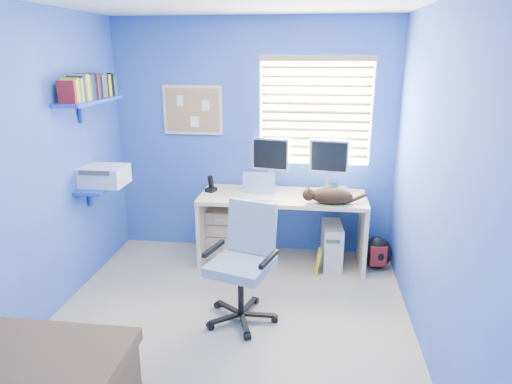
# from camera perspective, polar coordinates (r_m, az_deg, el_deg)

# --- Properties ---
(floor) EXTENTS (3.00, 3.20, 0.00)m
(floor) POSITION_cam_1_polar(r_m,az_deg,el_deg) (3.90, -3.54, -16.27)
(floor) COLOR #BEA98B
(floor) RESTS_ON ground
(wall_back) EXTENTS (3.00, 0.01, 2.50)m
(wall_back) POSITION_cam_1_polar(r_m,az_deg,el_deg) (4.92, -0.34, 6.64)
(wall_back) COLOR blue
(wall_back) RESTS_ON ground
(wall_front) EXTENTS (3.00, 0.01, 2.50)m
(wall_front) POSITION_cam_1_polar(r_m,az_deg,el_deg) (1.93, -13.19, -10.78)
(wall_front) COLOR blue
(wall_front) RESTS_ON ground
(wall_left) EXTENTS (0.01, 3.20, 2.50)m
(wall_left) POSITION_cam_1_polar(r_m,az_deg,el_deg) (3.95, -25.84, 2.31)
(wall_left) COLOR blue
(wall_left) RESTS_ON ground
(wall_right) EXTENTS (0.01, 3.20, 2.50)m
(wall_right) POSITION_cam_1_polar(r_m,az_deg,el_deg) (3.43, 21.53, 0.80)
(wall_right) COLOR blue
(wall_right) RESTS_ON ground
(desk) EXTENTS (1.69, 0.65, 0.74)m
(desk) POSITION_cam_1_polar(r_m,az_deg,el_deg) (4.80, 3.28, -4.62)
(desk) COLOR beige
(desk) RESTS_ON floor
(laptop) EXTENTS (0.34, 0.27, 0.22)m
(laptop) POSITION_cam_1_polar(r_m,az_deg,el_deg) (4.55, 0.17, 0.61)
(laptop) COLOR silver
(laptop) RESTS_ON desk
(monitor_left) EXTENTS (0.42, 0.19, 0.54)m
(monitor_left) POSITION_cam_1_polar(r_m,az_deg,el_deg) (4.87, 1.78, 3.64)
(monitor_left) COLOR silver
(monitor_left) RESTS_ON desk
(monitor_right) EXTENTS (0.41, 0.17, 0.54)m
(monitor_right) POSITION_cam_1_polar(r_m,az_deg,el_deg) (4.82, 9.05, 3.29)
(monitor_right) COLOR silver
(monitor_right) RESTS_ON desk
(phone) EXTENTS (0.12, 0.14, 0.17)m
(phone) POSITION_cam_1_polar(r_m,az_deg,el_deg) (4.79, -5.66, 1.04)
(phone) COLOR black
(phone) RESTS_ON desk
(mug) EXTENTS (0.10, 0.09, 0.10)m
(mug) POSITION_cam_1_polar(r_m,az_deg,el_deg) (4.80, 9.63, 0.47)
(mug) COLOR #206658
(mug) RESTS_ON desk
(cd_spindle) EXTENTS (0.13, 0.13, 0.07)m
(cd_spindle) POSITION_cam_1_polar(r_m,az_deg,el_deg) (4.79, 10.51, 0.22)
(cd_spindle) COLOR silver
(cd_spindle) RESTS_ON desk
(cat) EXTENTS (0.45, 0.28, 0.15)m
(cat) POSITION_cam_1_polar(r_m,az_deg,el_deg) (4.45, 9.38, -0.48)
(cat) COLOR black
(cat) RESTS_ON desk
(tower_pc) EXTENTS (0.22, 0.45, 0.45)m
(tower_pc) POSITION_cam_1_polar(r_m,az_deg,el_deg) (4.83, 9.44, -6.53)
(tower_pc) COLOR beige
(tower_pc) RESTS_ON floor
(drawer_boxes) EXTENTS (0.35, 0.28, 0.54)m
(drawer_boxes) POSITION_cam_1_polar(r_m,az_deg,el_deg) (4.97, -4.19, -5.10)
(drawer_boxes) COLOR tan
(drawer_boxes) RESTS_ON floor
(yellow_book) EXTENTS (0.03, 0.17, 0.24)m
(yellow_book) POSITION_cam_1_polar(r_m,az_deg,el_deg) (4.69, 7.72, -8.62)
(yellow_book) COLOR yellow
(yellow_book) RESTS_ON floor
(backpack) EXTENTS (0.32, 0.26, 0.34)m
(backpack) POSITION_cam_1_polar(r_m,az_deg,el_deg) (4.88, 14.91, -7.33)
(backpack) COLOR black
(backpack) RESTS_ON floor
(office_chair) EXTENTS (0.70, 0.70, 0.97)m
(office_chair) POSITION_cam_1_polar(r_m,az_deg,el_deg) (3.82, -1.59, -10.68)
(office_chair) COLOR black
(office_chair) RESTS_ON floor
(window_blinds) EXTENTS (1.15, 0.05, 1.10)m
(window_blinds) POSITION_cam_1_polar(r_m,az_deg,el_deg) (4.80, 7.44, 9.86)
(window_blinds) COLOR white
(window_blinds) RESTS_ON ground
(corkboard) EXTENTS (0.64, 0.02, 0.52)m
(corkboard) POSITION_cam_1_polar(r_m,az_deg,el_deg) (4.98, -7.92, 10.10)
(corkboard) COLOR beige
(corkboard) RESTS_ON ground
(wall_shelves) EXTENTS (0.42, 0.90, 1.05)m
(wall_shelves) POSITION_cam_1_polar(r_m,az_deg,el_deg) (4.48, -19.44, 7.02)
(wall_shelves) COLOR #2040B9
(wall_shelves) RESTS_ON ground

